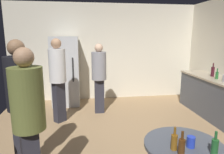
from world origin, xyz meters
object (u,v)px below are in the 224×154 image
refrigerator (66,71)px  beer_bottle_amber (174,142)px  beer_bottle_on_counter (217,75)px  foreground_table (183,153)px  beer_bottle_brown (182,146)px  person_in_white_shirt (58,74)px  person_in_gray_shirt (99,73)px  plastic_cup_blue (191,142)px  beer_bottle_green (215,146)px  person_in_black_shirt (21,97)px  person_in_olive_shirt (29,115)px  wine_bottle_on_counter (213,71)px

refrigerator → beer_bottle_amber: bearing=-70.5°
beer_bottle_on_counter → foreground_table: (-1.86, -2.16, -0.35)m
beer_bottle_brown → person_in_white_shirt: (-1.40, 2.64, 0.22)m
beer_bottle_brown → person_in_gray_shirt: size_ratio=0.14×
beer_bottle_amber → plastic_cup_blue: 0.19m
refrigerator → beer_bottle_green: size_ratio=7.83×
beer_bottle_amber → person_in_black_shirt: size_ratio=0.13×
beer_bottle_on_counter → beer_bottle_amber: 3.01m
beer_bottle_amber → person_in_black_shirt: 1.94m
beer_bottle_green → person_in_olive_shirt: bearing=162.1°
wine_bottle_on_counter → beer_bottle_on_counter: (-0.08, -0.27, -0.03)m
person_in_black_shirt → person_in_white_shirt: bearing=124.9°
person_in_black_shirt → person_in_white_shirt: size_ratio=1.00×
beer_bottle_on_counter → person_in_gray_shirt: size_ratio=0.14×
beer_bottle_amber → plastic_cup_blue: size_ratio=2.09×
wine_bottle_on_counter → person_in_white_shirt: bearing=179.2°
beer_bottle_green → person_in_gray_shirt: size_ratio=0.14×
wine_bottle_on_counter → person_in_gray_shirt: person_in_gray_shirt is taller
foreground_table → person_in_olive_shirt: 1.65m
person_in_black_shirt → beer_bottle_amber: bearing=14.6°
beer_bottle_on_counter → beer_bottle_green: 2.91m
wine_bottle_on_counter → beer_bottle_brown: 3.32m
beer_bottle_amber → beer_bottle_brown: size_ratio=1.00×
wine_bottle_on_counter → foreground_table: size_ratio=0.39×
beer_bottle_green → plastic_cup_blue: size_ratio=2.09×
beer_bottle_amber → person_in_white_shirt: bearing=118.2°
beer_bottle_green → beer_bottle_amber: bearing=157.8°
beer_bottle_amber → person_in_gray_shirt: person_in_gray_shirt is taller
wine_bottle_on_counter → beer_bottle_green: size_ratio=1.35×
wine_bottle_on_counter → person_in_gray_shirt: 2.61m
beer_bottle_amber → plastic_cup_blue: beer_bottle_amber is taller
foreground_table → beer_bottle_green: size_ratio=3.48×
person_in_black_shirt → beer_bottle_green: bearing=15.9°
beer_bottle_amber → person_in_white_shirt: person_in_white_shirt is taller
wine_bottle_on_counter → beer_bottle_brown: (-2.06, -2.60, -0.20)m
refrigerator → wine_bottle_on_counter: bearing=-19.3°
foreground_table → beer_bottle_amber: (-0.15, -0.08, 0.19)m
beer_bottle_brown → person_in_white_shirt: person_in_white_shirt is taller
refrigerator → beer_bottle_on_counter: refrigerator is taller
plastic_cup_blue → person_in_black_shirt: (-1.84, 0.96, 0.25)m
wine_bottle_on_counter → plastic_cup_blue: (-1.90, -2.49, -0.23)m
person_in_white_shirt → beer_bottle_amber: bearing=-13.2°
plastic_cup_blue → person_in_gray_shirt: 3.02m
person_in_white_shirt → person_in_black_shirt: bearing=-51.7°
beer_bottle_amber → beer_bottle_green: same height
refrigerator → person_in_olive_shirt: (-0.12, -3.27, 0.10)m
wine_bottle_on_counter → plastic_cup_blue: wine_bottle_on_counter is taller
beer_bottle_amber → person_in_olive_shirt: 1.50m
refrigerator → beer_bottle_on_counter: size_ratio=7.83×
refrigerator → beer_bottle_brown: 4.02m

